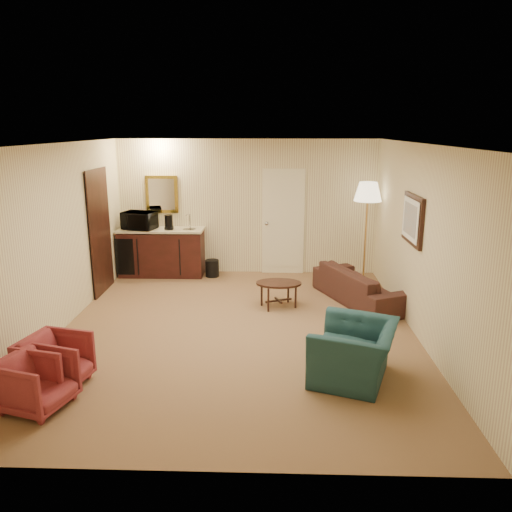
{
  "coord_description": "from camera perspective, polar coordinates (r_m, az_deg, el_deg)",
  "views": [
    {
      "loc": [
        0.49,
        -6.59,
        2.81
      ],
      "look_at": [
        0.25,
        0.5,
        0.97
      ],
      "focal_mm": 35.0,
      "sensor_mm": 36.0,
      "label": 1
    }
  ],
  "objects": [
    {
      "name": "ground",
      "position": [
        7.18,
        -2.18,
        -8.53
      ],
      "size": [
        6.0,
        6.0,
        0.0
      ],
      "primitive_type": "plane",
      "color": "#896445",
      "rests_on": "ground"
    },
    {
      "name": "room_walls",
      "position": [
        7.46,
        -2.64,
        6.08
      ],
      "size": [
        5.02,
        6.01,
        2.61
      ],
      "color": "#F7F0B9",
      "rests_on": "ground"
    },
    {
      "name": "wetbar_cabinet",
      "position": [
        9.84,
        -10.72,
        0.44
      ],
      "size": [
        1.64,
        0.58,
        0.92
      ],
      "primitive_type": "cube",
      "color": "#3A1412",
      "rests_on": "ground"
    },
    {
      "name": "sofa",
      "position": [
        8.39,
        11.86,
        -2.7
      ],
      "size": [
        1.29,
        1.97,
        0.75
      ],
      "primitive_type": "imported",
      "rotation": [
        0.0,
        0.0,
        1.99
      ],
      "color": "black",
      "rests_on": "ground"
    },
    {
      "name": "teal_armchair",
      "position": [
        5.84,
        11.2,
        -9.72
      ],
      "size": [
        0.95,
        1.17,
        0.88
      ],
      "primitive_type": "imported",
      "rotation": [
        0.0,
        0.0,
        -1.92
      ],
      "color": "#1D4449",
      "rests_on": "ground"
    },
    {
      "name": "rose_chair_near",
      "position": [
        6.04,
        -22.0,
        -10.9
      ],
      "size": [
        0.72,
        0.75,
        0.65
      ],
      "primitive_type": "imported",
      "rotation": [
        0.0,
        0.0,
        1.34
      ],
      "color": "maroon",
      "rests_on": "ground"
    },
    {
      "name": "rose_chair_far",
      "position": [
        5.69,
        -23.78,
        -12.76
      ],
      "size": [
        0.74,
        0.76,
        0.64
      ],
      "primitive_type": "imported",
      "rotation": [
        0.0,
        0.0,
        1.28
      ],
      "color": "maroon",
      "rests_on": "ground"
    },
    {
      "name": "coffee_table",
      "position": [
        8.02,
        2.6,
        -4.42
      ],
      "size": [
        0.85,
        0.73,
        0.42
      ],
      "primitive_type": "cube",
      "rotation": [
        0.0,
        0.0,
        0.39
      ],
      "color": "#321510",
      "rests_on": "ground"
    },
    {
      "name": "floor_lamp",
      "position": [
        9.34,
        12.43,
        2.6
      ],
      "size": [
        0.66,
        0.66,
        1.87
      ],
      "primitive_type": "cube",
      "rotation": [
        0.0,
        0.0,
        -0.44
      ],
      "color": "gold",
      "rests_on": "ground"
    },
    {
      "name": "waste_bin",
      "position": [
        9.68,
        -5.03,
        -1.4
      ],
      "size": [
        0.27,
        0.27,
        0.33
      ],
      "primitive_type": "cylinder",
      "rotation": [
        0.0,
        0.0,
        0.04
      ],
      "color": "black",
      "rests_on": "ground"
    },
    {
      "name": "microwave",
      "position": [
        9.75,
        -13.21,
        4.19
      ],
      "size": [
        0.67,
        0.49,
        0.41
      ],
      "primitive_type": "imported",
      "rotation": [
        0.0,
        0.0,
        -0.28
      ],
      "color": "black",
      "rests_on": "wetbar_cabinet"
    },
    {
      "name": "coffee_maker",
      "position": [
        9.61,
        -9.93,
        3.82
      ],
      "size": [
        0.19,
        0.19,
        0.28
      ],
      "primitive_type": "cylinder",
      "rotation": [
        0.0,
        0.0,
        0.34
      ],
      "color": "black",
      "rests_on": "wetbar_cabinet"
    }
  ]
}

